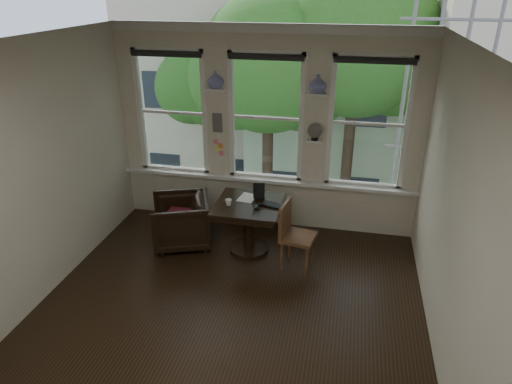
% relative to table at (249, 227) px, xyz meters
% --- Properties ---
extents(ground, '(4.50, 4.50, 0.00)m').
position_rel_table_xyz_m(ground, '(0.06, -1.31, -0.38)').
color(ground, black).
rests_on(ground, ground).
extents(ceiling, '(4.50, 4.50, 0.00)m').
position_rel_table_xyz_m(ceiling, '(0.06, -1.31, 2.62)').
color(ceiling, silver).
rests_on(ceiling, ground).
extents(wall_back, '(4.50, 0.00, 4.50)m').
position_rel_table_xyz_m(wall_back, '(0.06, 0.94, 1.12)').
color(wall_back, beige).
rests_on(wall_back, ground).
extents(wall_front, '(4.50, 0.00, 4.50)m').
position_rel_table_xyz_m(wall_front, '(0.06, -3.56, 1.12)').
color(wall_front, beige).
rests_on(wall_front, ground).
extents(wall_left, '(0.00, 4.50, 4.50)m').
position_rel_table_xyz_m(wall_left, '(-2.19, -1.31, 1.12)').
color(wall_left, beige).
rests_on(wall_left, ground).
extents(wall_right, '(0.00, 4.50, 4.50)m').
position_rel_table_xyz_m(wall_right, '(2.31, -1.31, 1.12)').
color(wall_right, beige).
rests_on(wall_right, ground).
extents(window_left, '(1.10, 0.12, 1.90)m').
position_rel_table_xyz_m(window_left, '(-1.39, 0.94, 1.32)').
color(window_left, white).
rests_on(window_left, ground).
extents(window_center, '(1.10, 0.12, 1.90)m').
position_rel_table_xyz_m(window_center, '(0.06, 0.94, 1.32)').
color(window_center, white).
rests_on(window_center, ground).
extents(window_right, '(1.10, 0.12, 1.90)m').
position_rel_table_xyz_m(window_right, '(1.51, 0.94, 1.32)').
color(window_right, white).
rests_on(window_right, ground).
extents(shelf_left, '(0.26, 0.16, 0.03)m').
position_rel_table_xyz_m(shelf_left, '(-0.67, 0.84, 1.73)').
color(shelf_left, white).
rests_on(shelf_left, ground).
extents(shelf_right, '(0.26, 0.16, 0.03)m').
position_rel_table_xyz_m(shelf_right, '(0.78, 0.84, 1.73)').
color(shelf_right, white).
rests_on(shelf_right, ground).
extents(intercom, '(0.14, 0.06, 0.28)m').
position_rel_table_xyz_m(intercom, '(-0.67, 0.87, 1.23)').
color(intercom, '#59544F').
rests_on(intercom, ground).
extents(sticky_notes, '(0.16, 0.01, 0.24)m').
position_rel_table_xyz_m(sticky_notes, '(-0.67, 0.87, 0.88)').
color(sticky_notes, pink).
rests_on(sticky_notes, ground).
extents(desk_fan, '(0.20, 0.20, 0.24)m').
position_rel_table_xyz_m(desk_fan, '(0.78, 0.82, 1.16)').
color(desk_fan, '#59544F').
rests_on(desk_fan, ground).
extents(vase_left, '(0.24, 0.24, 0.25)m').
position_rel_table_xyz_m(vase_left, '(-0.67, 0.84, 1.86)').
color(vase_left, silver).
rests_on(vase_left, shelf_left).
extents(vase_right, '(0.24, 0.24, 0.25)m').
position_rel_table_xyz_m(vase_right, '(0.78, 0.84, 1.86)').
color(vase_right, silver).
rests_on(vase_right, shelf_right).
extents(table, '(0.90, 0.90, 0.75)m').
position_rel_table_xyz_m(table, '(0.00, 0.00, 0.00)').
color(table, black).
rests_on(table, ground).
extents(armchair_left, '(1.03, 1.02, 0.74)m').
position_rel_table_xyz_m(armchair_left, '(-1.00, -0.02, -0.01)').
color(armchair_left, black).
rests_on(armchair_left, ground).
extents(cushion_red, '(0.45, 0.45, 0.06)m').
position_rel_table_xyz_m(cushion_red, '(-1.00, -0.02, 0.08)').
color(cushion_red, maroon).
rests_on(cushion_red, armchair_left).
extents(side_chair_right, '(0.49, 0.49, 0.92)m').
position_rel_table_xyz_m(side_chair_right, '(0.73, -0.26, 0.09)').
color(side_chair_right, '#4C341B').
rests_on(side_chair_right, ground).
extents(laptop, '(0.38, 0.29, 0.03)m').
position_rel_table_xyz_m(laptop, '(0.34, -0.07, 0.39)').
color(laptop, black).
rests_on(laptop, table).
extents(mug, '(0.11, 0.11, 0.09)m').
position_rel_table_xyz_m(mug, '(-0.25, -0.11, 0.42)').
color(mug, white).
rests_on(mug, table).
extents(drinking_glass, '(0.13, 0.13, 0.09)m').
position_rel_table_xyz_m(drinking_glass, '(0.14, -0.15, 0.42)').
color(drinking_glass, white).
rests_on(drinking_glass, table).
extents(tablet, '(0.17, 0.11, 0.22)m').
position_rel_table_xyz_m(tablet, '(0.10, 0.19, 0.48)').
color(tablet, black).
rests_on(tablet, table).
extents(papers, '(0.26, 0.33, 0.00)m').
position_rel_table_xyz_m(papers, '(-0.06, 0.17, 0.38)').
color(papers, silver).
rests_on(papers, table).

